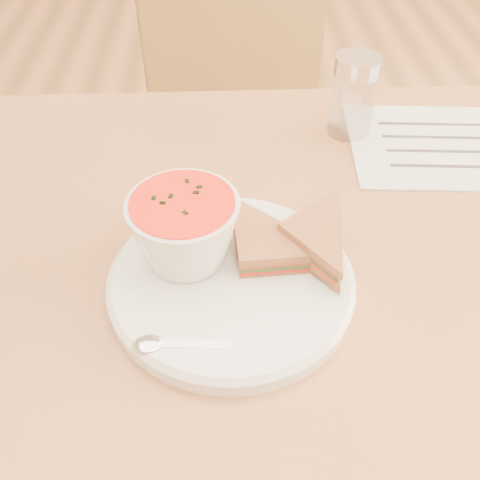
{
  "coord_description": "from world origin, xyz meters",
  "views": [
    {
      "loc": [
        -0.12,
        -0.44,
        1.18
      ],
      "look_at": [
        -0.1,
        -0.05,
        0.8
      ],
      "focal_mm": 40.0,
      "sensor_mm": 36.0,
      "label": 1
    }
  ],
  "objects_px": {
    "dining_table": "(301,402)",
    "chair_far": "(262,176)",
    "plate": "(231,282)",
    "condiment_shaker": "(353,96)",
    "soup_bowl": "(185,233)"
  },
  "relations": [
    {
      "from": "soup_bowl",
      "to": "condiment_shaker",
      "type": "bearing_deg",
      "value": 49.71
    },
    {
      "from": "dining_table",
      "to": "condiment_shaker",
      "type": "distance_m",
      "value": 0.49
    },
    {
      "from": "dining_table",
      "to": "condiment_shaker",
      "type": "xyz_separation_m",
      "value": [
        0.07,
        0.22,
        0.43
      ]
    },
    {
      "from": "plate",
      "to": "soup_bowl",
      "type": "xyz_separation_m",
      "value": [
        -0.05,
        0.03,
        0.05
      ]
    },
    {
      "from": "dining_table",
      "to": "plate",
      "type": "xyz_separation_m",
      "value": [
        -0.11,
        -0.07,
        0.38
      ]
    },
    {
      "from": "dining_table",
      "to": "soup_bowl",
      "type": "relative_size",
      "value": 8.8
    },
    {
      "from": "dining_table",
      "to": "chair_far",
      "type": "bearing_deg",
      "value": 93.49
    },
    {
      "from": "chair_far",
      "to": "soup_bowl",
      "type": "height_order",
      "value": "chair_far"
    },
    {
      "from": "dining_table",
      "to": "condiment_shaker",
      "type": "bearing_deg",
      "value": 73.35
    },
    {
      "from": "plate",
      "to": "soup_bowl",
      "type": "height_order",
      "value": "soup_bowl"
    },
    {
      "from": "dining_table",
      "to": "plate",
      "type": "relative_size",
      "value": 3.9
    },
    {
      "from": "soup_bowl",
      "to": "condiment_shaker",
      "type": "distance_m",
      "value": 0.35
    },
    {
      "from": "dining_table",
      "to": "condiment_shaker",
      "type": "relative_size",
      "value": 8.79
    },
    {
      "from": "chair_far",
      "to": "condiment_shaker",
      "type": "bearing_deg",
      "value": 92.81
    },
    {
      "from": "chair_far",
      "to": "plate",
      "type": "bearing_deg",
      "value": 66.03
    }
  ]
}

